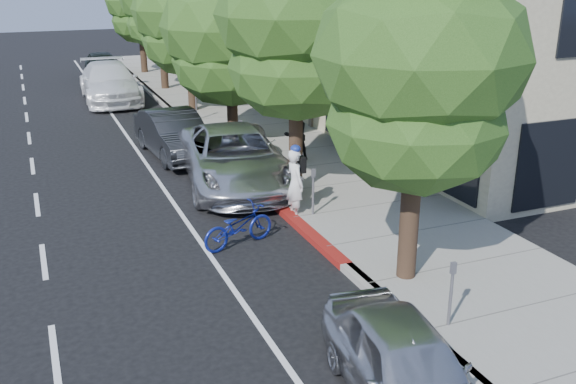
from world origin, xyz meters
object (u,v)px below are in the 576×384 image
street_tree_1 (296,19)px  bicycle (238,226)px  cyclist (295,184)px  pedestrian (296,135)px  street_tree_3 (188,11)px  silver_suv (234,158)px  street_tree_5 (139,1)px  white_pickup (110,82)px  street_tree_2 (230,29)px  near_car_a (405,367)px  dark_sedan (174,134)px  street_tree_0 (420,61)px  dark_suv_far (102,65)px

street_tree_1 → bicycle: street_tree_1 is taller
cyclist → street_tree_1: bearing=-25.4°
bicycle → pedestrian: pedestrian is taller
street_tree_1 → cyclist: 4.46m
street_tree_3 → silver_suv: (-1.40, -10.50, -3.62)m
street_tree_5 → white_pickup: size_ratio=1.09×
street_tree_3 → pedestrian: bearing=-82.6°
street_tree_1 → street_tree_2: size_ratio=1.12×
street_tree_3 → near_car_a: bearing=-96.0°
dark_sedan → white_pickup: size_ratio=0.75×
street_tree_1 → silver_suv: 4.63m
bicycle → dark_sedan: (0.35, 8.19, 0.29)m
street_tree_2 → bicycle: 10.00m
street_tree_5 → cyclist: 25.89m
street_tree_1 → street_tree_3: size_ratio=1.07×
silver_suv → near_car_a: 11.03m
dark_sedan → pedestrian: size_ratio=2.76×
street_tree_5 → white_pickup: (-3.10, -7.76, -3.42)m
street_tree_0 → street_tree_5: bearing=90.0°
street_tree_0 → street_tree_5: (0.00, 30.00, -0.32)m
street_tree_5 → white_pickup: street_tree_5 is taller
street_tree_5 → street_tree_0: bearing=-90.0°
pedestrian → street_tree_1: bearing=63.5°
dark_suv_far → cyclist: bearing=-85.5°
street_tree_0 → street_tree_3: size_ratio=1.00×
street_tree_0 → silver_suv: 8.52m
silver_suv → pedestrian: pedestrian is taller
street_tree_5 → dark_suv_far: street_tree_5 is taller
street_tree_1 → pedestrian: bearing=66.8°
street_tree_2 → street_tree_5: size_ratio=1.02×
white_pickup → dark_sedan: bearing=-84.8°
street_tree_2 → bicycle: bearing=-106.9°
cyclist → dark_sedan: size_ratio=0.39×
cyclist → dark_suv_far: 25.25m
silver_suv → dark_sedan: silver_suv is taller
bicycle → dark_suv_far: (0.15, 26.38, 0.28)m
dark_sedan → dark_suv_far: size_ratio=1.06×
street_tree_5 → bicycle: street_tree_5 is taller
street_tree_0 → pedestrian: street_tree_0 is taller
white_pickup → dark_suv_far: bearing=87.0°
white_pickup → street_tree_3: bearing=-52.5°
street_tree_5 → near_car_a: 33.77m
cyclist → white_pickup: size_ratio=0.29×
street_tree_3 → dark_sedan: 7.98m
street_tree_2 → cyclist: size_ratio=3.78×
street_tree_1 → white_pickup: bearing=100.8°
street_tree_0 → street_tree_5: size_ratio=1.06×
street_tree_0 → pedestrian: bearing=82.2°
dark_suv_far → bicycle: bearing=-90.0°
dark_suv_far → pedestrian: 21.06m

